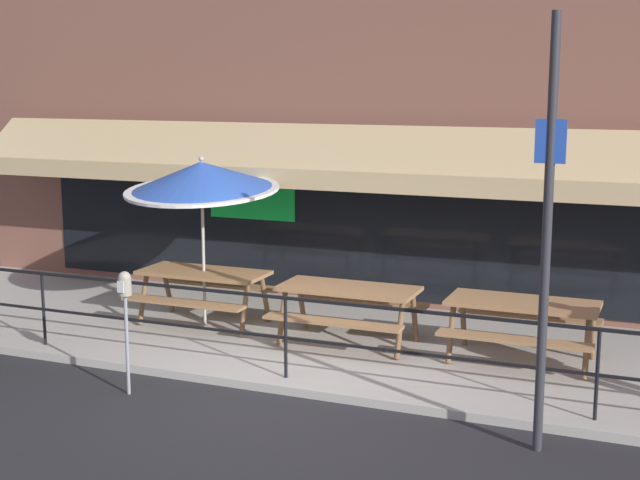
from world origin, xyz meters
name	(u,v)px	position (x,y,z in m)	size (l,w,h in m)	color
ground_plane	(275,394)	(0.00, 0.00, 0.00)	(120.00, 120.00, 0.00)	#232326
patio_deck	(338,342)	(0.00, 2.00, 0.05)	(15.00, 4.00, 0.10)	#ADA89E
restaurant_building	(393,32)	(0.00, 4.23, 4.21)	(15.00, 1.60, 8.49)	brown
patio_railing	(286,319)	(0.00, 0.30, 0.80)	(13.84, 0.04, 0.97)	black
picnic_table_left	(204,282)	(-2.03, 1.98, 0.71)	(1.80, 1.42, 0.76)	#997047
picnic_table_centre	(348,299)	(0.20, 1.84, 0.71)	(1.80, 1.42, 0.76)	#997047
picnic_table_right	(522,314)	(2.42, 1.92, 0.71)	(1.80, 1.42, 0.76)	#997047
patio_umbrella_left	(202,178)	(-2.03, 1.99, 2.18)	(2.14, 2.14, 2.39)	#B7B2A8
parking_meter_near	(125,295)	(-1.53, -0.63, 1.15)	(0.15, 0.16, 1.42)	gray
street_sign_pole	(547,234)	(2.99, -0.45, 2.11)	(0.28, 0.09, 4.11)	#2D2D33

